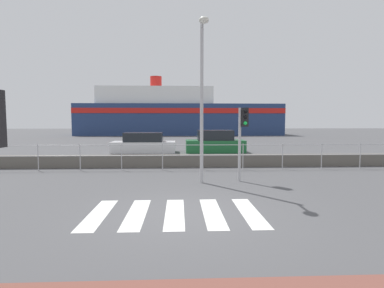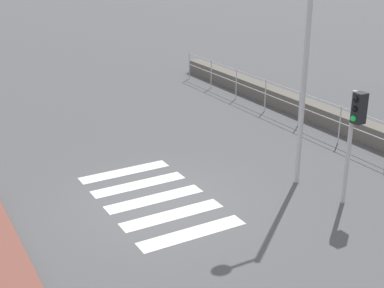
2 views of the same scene
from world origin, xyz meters
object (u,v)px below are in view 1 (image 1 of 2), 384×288
Objects in this scene: traffic_light_far at (243,127)px; parked_car_white at (144,144)px; streetlamp at (202,83)px; ferry_boat at (175,115)px; parked_car_green at (215,143)px.

traffic_light_far is 11.31m from parked_car_white.
traffic_light_far is 0.48× the size of streetlamp.
streetlamp is 37.70m from ferry_boat.
ferry_boat is 7.67× the size of parked_car_green.
parked_car_white is at bearing 115.03° from traffic_light_far.
traffic_light_far is 0.65× the size of parked_car_green.
parked_car_green is (3.12, -27.09, -2.47)m from ferry_boat.
parked_car_green reaches higher than parked_car_white.
streetlamp is at bearing -99.31° from parked_car_green.
ferry_boat is at bearing 94.43° from traffic_light_far.
parked_car_white is 4.98m from parked_car_green.
streetlamp is 1.27× the size of parked_car_white.
ferry_boat is (-1.38, 37.67, -0.36)m from streetlamp.
parked_car_white is (-1.87, -27.09, -2.54)m from ferry_boat.
ferry_boat reaches higher than streetlamp.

